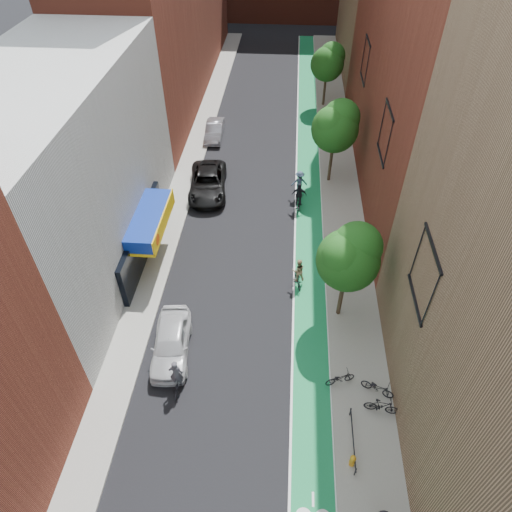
% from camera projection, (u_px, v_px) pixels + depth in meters
% --- Properties ---
extents(ground, '(160.00, 160.00, 0.00)m').
position_uv_depth(ground, '(220.00, 484.00, 19.76)').
color(ground, black).
rests_on(ground, ground).
extents(bike_lane, '(2.00, 68.00, 0.01)m').
position_uv_depth(bike_lane, '(308.00, 167.00, 38.52)').
color(bike_lane, '#16803F').
rests_on(bike_lane, ground).
extents(sidewalk_left, '(2.00, 68.00, 0.15)m').
position_uv_depth(sidewalk_left, '(191.00, 162.00, 39.03)').
color(sidewalk_left, gray).
rests_on(sidewalk_left, ground).
extents(sidewalk_right, '(3.00, 68.00, 0.15)m').
position_uv_depth(sidewalk_right, '(338.00, 168.00, 38.34)').
color(sidewalk_right, gray).
rests_on(sidewalk_right, ground).
extents(building_left_white, '(8.00, 20.00, 12.00)m').
position_uv_depth(building_left_white, '(60.00, 178.00, 26.52)').
color(building_left_white, silver).
rests_on(building_left_white, ground).
extents(building_right_mid_red, '(8.00, 28.00, 22.00)m').
position_uv_depth(building_right_mid_red, '(440.00, 30.00, 30.59)').
color(building_right_mid_red, maroon).
rests_on(building_right_mid_red, ground).
extents(tree_near, '(3.40, 3.36, 6.42)m').
position_uv_depth(tree_near, '(349.00, 256.00, 23.60)').
color(tree_near, '#332619').
rests_on(tree_near, ground).
extents(tree_mid, '(3.55, 3.53, 6.74)m').
position_uv_depth(tree_mid, '(336.00, 125.00, 33.66)').
color(tree_mid, '#332619').
rests_on(tree_mid, ground).
extents(tree_far, '(3.30, 3.25, 6.21)m').
position_uv_depth(tree_far, '(328.00, 61.00, 44.15)').
color(tree_far, '#332619').
rests_on(tree_far, ground).
extents(parked_car_white, '(2.39, 4.94, 1.63)m').
position_uv_depth(parked_car_white, '(171.00, 342.00, 24.28)').
color(parked_car_white, silver).
rests_on(parked_car_white, ground).
extents(parked_car_black, '(3.37, 6.24, 1.66)m').
position_uv_depth(parked_car_black, '(208.00, 183.00, 35.32)').
color(parked_car_black, black).
rests_on(parked_car_black, ground).
extents(parked_car_silver, '(1.60, 4.31, 1.41)m').
position_uv_depth(parked_car_silver, '(215.00, 130.00, 41.82)').
color(parked_car_silver, gray).
rests_on(parked_car_silver, ground).
extents(cyclist_lead, '(0.70, 1.73, 2.21)m').
position_uv_depth(cyclist_lead, '(177.00, 380.00, 22.66)').
color(cyclist_lead, black).
rests_on(cyclist_lead, ground).
extents(cyclist_lane_near, '(0.91, 1.67, 1.98)m').
position_uv_depth(cyclist_lane_near, '(298.00, 274.00, 27.97)').
color(cyclist_lane_near, black).
rests_on(cyclist_lane_near, ground).
extents(cyclist_lane_mid, '(1.10, 1.93, 2.19)m').
position_uv_depth(cyclist_lane_mid, '(299.00, 200.00, 33.69)').
color(cyclist_lane_mid, black).
rests_on(cyclist_lane_mid, ground).
extents(cyclist_lane_far, '(1.29, 1.59, 2.20)m').
position_uv_depth(cyclist_lane_far, '(299.00, 185.00, 34.75)').
color(cyclist_lane_far, black).
rests_on(cyclist_lane_far, ground).
extents(parked_bike_near, '(1.76, 1.22, 0.88)m').
position_uv_depth(parked_bike_near, '(378.00, 387.00, 22.56)').
color(parked_bike_near, black).
rests_on(parked_bike_near, sidewalk_right).
extents(parked_bike_mid, '(1.70, 0.70, 0.99)m').
position_uv_depth(parked_bike_mid, '(382.00, 406.00, 21.76)').
color(parked_bike_mid, black).
rests_on(parked_bike_mid, sidewalk_right).
extents(parked_bike_far, '(1.66, 1.05, 0.82)m').
position_uv_depth(parked_bike_far, '(340.00, 378.00, 22.98)').
color(parked_bike_far, black).
rests_on(parked_bike_far, sidewalk_right).
extents(fire_hydrant, '(0.26, 0.26, 0.75)m').
position_uv_depth(fire_hydrant, '(353.00, 460.00, 19.98)').
color(fire_hydrant, orange).
rests_on(fire_hydrant, sidewalk_right).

